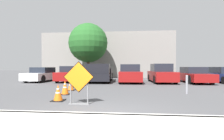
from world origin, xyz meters
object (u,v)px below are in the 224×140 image
object	(u,v)px
parked_car_sixth	(224,75)
traffic_cone_second	(65,87)
pickup_truck	(100,74)
parked_car_fifth	(193,75)
road_closed_sign	(79,81)
parked_car_nearest	(43,75)
parked_car_third	(130,74)
parked_car_second	(71,74)
traffic_cone_third	(71,85)
bollard_nearest	(187,84)
parked_car_fourth	(161,74)
traffic_cone_fourth	(75,81)
traffic_cone_nearest	(58,93)

from	to	relation	value
parked_car_sixth	traffic_cone_second	bearing A→B (deg)	31.28
pickup_truck	parked_car_fifth	world-z (taller)	pickup_truck
parked_car_fifth	traffic_cone_second	bearing A→B (deg)	38.08
road_closed_sign	parked_car_nearest	size ratio (longest dim) A/B	0.36
traffic_cone_second	pickup_truck	xyz separation A→B (m)	(0.51, 7.27, 0.38)
traffic_cone_second	parked_car_third	distance (m)	7.83
parked_car_nearest	pickup_truck	world-z (taller)	pickup_truck
parked_car_third	parked_car_sixth	bearing A→B (deg)	-177.30
road_closed_sign	parked_car_second	xyz separation A→B (m)	(-3.54, 9.57, -0.19)
traffic_cone_third	bollard_nearest	bearing A→B (deg)	-6.03
parked_car_nearest	parked_car_fourth	distance (m)	10.87
parked_car_sixth	bollard_nearest	distance (m)	8.69
traffic_cone_third	pickup_truck	distance (m)	5.84
traffic_cone_fourth	parked_car_nearest	size ratio (longest dim) A/B	0.19
pickup_truck	bollard_nearest	world-z (taller)	pickup_truck
traffic_cone_fourth	traffic_cone_second	bearing A→B (deg)	-80.85
traffic_cone_third	parked_car_second	bearing A→B (deg)	108.66
road_closed_sign	parked_car_second	bearing A→B (deg)	110.33
parked_car_fourth	road_closed_sign	bearing A→B (deg)	60.43
parked_car_nearest	parked_car_second	world-z (taller)	parked_car_second
parked_car_sixth	parked_car_fifth	bearing A→B (deg)	4.90
traffic_cone_third	parked_car_second	world-z (taller)	parked_car_second
traffic_cone_third	parked_car_sixth	world-z (taller)	parked_car_sixth
traffic_cone_nearest	parked_car_fourth	bearing A→B (deg)	57.31
parked_car_second	pickup_truck	size ratio (longest dim) A/B	0.81
parked_car_third	bollard_nearest	distance (m)	6.91
parked_car_third	parked_car_sixth	xyz separation A→B (m)	(8.15, 0.55, -0.10)
traffic_cone_nearest	parked_car_fifth	size ratio (longest dim) A/B	0.14
parked_car_fifth	parked_car_third	bearing A→B (deg)	-0.20
road_closed_sign	parked_car_third	bearing A→B (deg)	78.46
parked_car_fifth	bollard_nearest	distance (m)	7.00
road_closed_sign	parked_car_sixth	bearing A→B (deg)	44.36
traffic_cone_nearest	traffic_cone_second	size ratio (longest dim) A/B	0.93
traffic_cone_third	traffic_cone_nearest	bearing A→B (deg)	-80.14
road_closed_sign	traffic_cone_nearest	world-z (taller)	road_closed_sign
bollard_nearest	traffic_cone_second	bearing A→B (deg)	-172.19
traffic_cone_fourth	parked_car_fifth	distance (m)	10.08
traffic_cone_nearest	traffic_cone_fourth	distance (m)	4.74
road_closed_sign	traffic_cone_third	xyz separation A→B (m)	(-1.54, 3.63, -0.56)
traffic_cone_fourth	parked_car_second	bearing A→B (deg)	111.71
parked_car_nearest	traffic_cone_second	bearing A→B (deg)	127.60
traffic_cone_third	parked_car_fifth	xyz separation A→B (m)	(8.87, 5.83, 0.34)
parked_car_second	bollard_nearest	xyz separation A→B (m)	(8.26, -6.60, -0.17)
road_closed_sign	pickup_truck	bearing A→B (deg)	94.91
parked_car_fourth	parked_car_sixth	xyz separation A→B (m)	(5.44, 0.53, -0.12)
pickup_truck	parked_car_sixth	world-z (taller)	pickup_truck
traffic_cone_second	parked_car_second	bearing A→B (deg)	106.69
road_closed_sign	traffic_cone_nearest	size ratio (longest dim) A/B	2.36
traffic_cone_nearest	traffic_cone_second	xyz separation A→B (m)	(-0.31, 1.59, 0.03)
traffic_cone_second	parked_car_nearest	size ratio (longest dim) A/B	0.16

